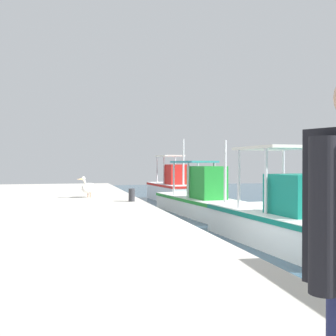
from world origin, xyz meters
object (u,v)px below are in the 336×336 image
(fishing_boat_second, at_px, (200,199))
(mooring_bollard_nearest, at_px, (132,195))
(fishing_boat_third, at_px, (287,220))
(pelican, at_px, (88,187))
(fishing_boat_nearest, at_px, (173,188))

(fishing_boat_second, xyz_separation_m, mooring_bollard_nearest, (1.89, -3.14, 0.38))
(fishing_boat_third, height_order, pelican, fishing_boat_third)
(pelican, xyz_separation_m, mooring_bollard_nearest, (1.96, 1.37, -0.18))
(pelican, bearing_deg, fishing_boat_nearest, 139.92)
(fishing_boat_second, xyz_separation_m, fishing_boat_third, (6.21, 0.24, 0.00))
(fishing_boat_third, height_order, mooring_bollard_nearest, fishing_boat_third)
(fishing_boat_nearest, height_order, pelican, fishing_boat_nearest)
(fishing_boat_second, bearing_deg, mooring_bollard_nearest, -58.99)
(fishing_boat_third, relative_size, pelican, 6.44)
(pelican, bearing_deg, mooring_bollard_nearest, 35.08)
(fishing_boat_second, relative_size, mooring_bollard_nearest, 14.26)
(mooring_bollard_nearest, bearing_deg, pelican, -144.92)
(fishing_boat_nearest, bearing_deg, mooring_bollard_nearest, -24.44)
(fishing_boat_nearest, distance_m, mooring_bollard_nearest, 8.58)
(mooring_bollard_nearest, bearing_deg, fishing_boat_nearest, 155.56)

